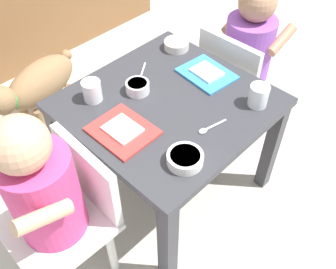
# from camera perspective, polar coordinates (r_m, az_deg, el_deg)

# --- Properties ---
(ground_plane) EXTENTS (7.00, 7.00, 0.00)m
(ground_plane) POSITION_cam_1_polar(r_m,az_deg,el_deg) (1.54, 0.00, -7.35)
(ground_plane) COLOR #B2ADA3
(dining_table) EXTENTS (0.60, 0.58, 0.44)m
(dining_table) POSITION_cam_1_polar(r_m,az_deg,el_deg) (1.27, 0.00, 2.57)
(dining_table) COLOR #333338
(dining_table) RESTS_ON ground
(seated_child_left) EXTENTS (0.29, 0.29, 0.69)m
(seated_child_left) POSITION_cam_1_polar(r_m,az_deg,el_deg) (1.05, -17.55, -8.19)
(seated_child_left) COLOR silver
(seated_child_left) RESTS_ON ground
(seated_child_right) EXTENTS (0.28, 0.28, 0.66)m
(seated_child_right) POSITION_cam_1_polar(r_m,az_deg,el_deg) (1.55, 11.69, 12.50)
(seated_child_right) COLOR silver
(seated_child_right) RESTS_ON ground
(dog) EXTENTS (0.46, 0.24, 0.30)m
(dog) POSITION_cam_1_polar(r_m,az_deg,el_deg) (1.76, -19.00, 6.97)
(dog) COLOR olive
(dog) RESTS_ON ground
(food_tray_left) EXTENTS (0.16, 0.18, 0.02)m
(food_tray_left) POSITION_cam_1_polar(r_m,az_deg,el_deg) (1.12, -6.79, 0.64)
(food_tray_left) COLOR red
(food_tray_left) RESTS_ON dining_table
(food_tray_right) EXTENTS (0.16, 0.19, 0.02)m
(food_tray_right) POSITION_cam_1_polar(r_m,az_deg,el_deg) (1.33, 5.76, 9.07)
(food_tray_right) COLOR #388CD8
(food_tray_right) RESTS_ON dining_table
(water_cup_left) EXTENTS (0.06, 0.06, 0.07)m
(water_cup_left) POSITION_cam_1_polar(r_m,az_deg,el_deg) (1.22, 13.30, 5.49)
(water_cup_left) COLOR white
(water_cup_left) RESTS_ON dining_table
(water_cup_right) EXTENTS (0.06, 0.06, 0.07)m
(water_cup_right) POSITION_cam_1_polar(r_m,az_deg,el_deg) (1.23, -11.21, 6.25)
(water_cup_right) COLOR white
(water_cup_right) RESTS_ON dining_table
(veggie_bowl_far) EXTENTS (0.08, 0.08, 0.04)m
(veggie_bowl_far) POSITION_cam_1_polar(r_m,az_deg,el_deg) (1.25, -4.56, 7.09)
(veggie_bowl_far) COLOR white
(veggie_bowl_far) RESTS_ON dining_table
(cereal_bowl_left_side) EXTENTS (0.09, 0.09, 0.03)m
(cereal_bowl_left_side) POSITION_cam_1_polar(r_m,az_deg,el_deg) (1.45, 1.27, 13.25)
(cereal_bowl_left_side) COLOR silver
(cereal_bowl_left_side) RESTS_ON dining_table
(veggie_bowl_near) EXTENTS (0.10, 0.10, 0.03)m
(veggie_bowl_near) POSITION_cam_1_polar(r_m,az_deg,el_deg) (1.03, 2.56, -3.55)
(veggie_bowl_near) COLOR white
(veggie_bowl_near) RESTS_ON dining_table
(spoon_by_left_tray) EXTENTS (0.10, 0.04, 0.01)m
(spoon_by_left_tray) POSITION_cam_1_polar(r_m,az_deg,el_deg) (1.13, 6.23, 1.03)
(spoon_by_left_tray) COLOR silver
(spoon_by_left_tray) RESTS_ON dining_table
(spoon_by_right_tray) EXTENTS (0.09, 0.07, 0.01)m
(spoon_by_right_tray) POSITION_cam_1_polar(r_m,az_deg,el_deg) (1.33, -3.94, 9.05)
(spoon_by_right_tray) COLOR silver
(spoon_by_right_tray) RESTS_ON dining_table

